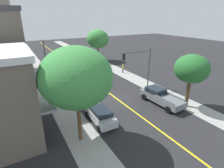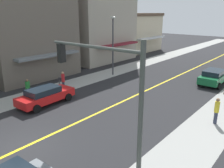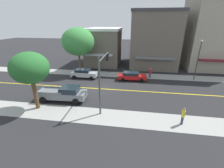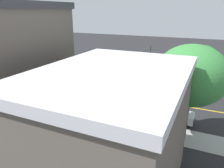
{
  "view_description": "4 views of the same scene",
  "coord_description": "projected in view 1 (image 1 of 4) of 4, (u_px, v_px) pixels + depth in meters",
  "views": [
    {
      "loc": [
        -11.37,
        -18.71,
        10.54
      ],
      "look_at": [
        0.64,
        2.63,
        1.2
      ],
      "focal_mm": 28.85,
      "sensor_mm": 36.0,
      "label": 1
    },
    {
      "loc": [
        10.93,
        -5.39,
        7.12
      ],
      "look_at": [
        0.44,
        7.18,
        2.06
      ],
      "focal_mm": 37.52,
      "sensor_mm": 36.0,
      "label": 2
    },
    {
      "loc": [
        20.38,
        4.98,
        9.27
      ],
      "look_at": [
        1.99,
        2.2,
        1.69
      ],
      "focal_mm": 24.51,
      "sensor_mm": 36.0,
      "label": 3
    },
    {
      "loc": [
        -25.26,
        -6.73,
        10.95
      ],
      "look_at": [
        -0.12,
        4.86,
        1.5
      ],
      "focal_mm": 34.85,
      "sensor_mm": 36.0,
      "label": 4
    }
  ],
  "objects": [
    {
      "name": "sidewalk_left",
      "position": [
        66.0,
        112.0,
        20.99
      ],
      "size": [
        3.01,
        126.0,
        0.01
      ],
      "primitive_type": "cube",
      "color": "#9E9E99",
      "rests_on": "ground"
    },
    {
      "name": "street_tree_left_near",
      "position": [
        98.0,
        39.0,
        42.95
      ],
      "size": [
        5.22,
        5.22,
        7.53
      ],
      "color": "brown",
      "rests_on": "ground"
    },
    {
      "name": "street_tree_left_far",
      "position": [
        76.0,
        78.0,
        14.33
      ],
      "size": [
        5.93,
        5.93,
        8.44
      ],
      "color": "brown",
      "rests_on": "ground"
    },
    {
      "name": "green_sedan_right_curb",
      "position": [
        90.0,
        61.0,
        41.29
      ],
      "size": [
        2.12,
        4.62,
        1.5
      ],
      "rotation": [
        0.0,
        0.0,
        1.58
      ],
      "color": "#196638",
      "rests_on": "ground"
    },
    {
      "name": "pedestrian_green_shirt",
      "position": [
        57.0,
        91.0,
        24.52
      ],
      "size": [
        0.38,
        0.38,
        1.64
      ],
      "rotation": [
        0.0,
        0.0,
        4.24
      ],
      "color": "#33384C",
      "rests_on": "ground"
    },
    {
      "name": "sidewalk_right",
      "position": [
        157.0,
        89.0,
        27.4
      ],
      "size": [
        3.01,
        126.0,
        0.01
      ],
      "primitive_type": "cube",
      "color": "#9E9E99",
      "rests_on": "ground"
    },
    {
      "name": "fire_hydrant",
      "position": [
        71.0,
        106.0,
        21.57
      ],
      "size": [
        0.44,
        0.24,
        0.74
      ],
      "color": "silver",
      "rests_on": "ground"
    },
    {
      "name": "pedestrian_black_shirt",
      "position": [
        103.0,
        61.0,
        39.96
      ],
      "size": [
        0.34,
        0.34,
        1.84
      ],
      "rotation": [
        0.0,
        0.0,
        0.05
      ],
      "color": "brown",
      "rests_on": "ground"
    },
    {
      "name": "street_lamp",
      "position": [
        45.0,
        54.0,
        32.32
      ],
      "size": [
        0.7,
        0.36,
        6.64
      ],
      "color": "#38383D",
      "rests_on": "ground"
    },
    {
      "name": "small_dog",
      "position": [
        57.0,
        92.0,
        25.67
      ],
      "size": [
        0.71,
        0.29,
        0.53
      ],
      "rotation": [
        0.0,
        0.0,
        3.2
      ],
      "color": "#C6B28C",
      "rests_on": "ground"
    },
    {
      "name": "road_centerline_stripe",
      "position": [
        117.0,
        99.0,
        24.19
      ],
      "size": [
        0.2,
        126.0,
        0.0
      ],
      "primitive_type": "cube",
      "color": "yellow",
      "rests_on": "ground"
    },
    {
      "name": "red_sedan_left_curb",
      "position": [
        74.0,
        89.0,
        25.71
      ],
      "size": [
        2.11,
        4.74,
        1.42
      ],
      "rotation": [
        0.0,
        0.0,
        1.61
      ],
      "color": "red",
      "rests_on": "ground"
    },
    {
      "name": "silver_sedan_left_curb",
      "position": [
        100.0,
        115.0,
        18.82
      ],
      "size": [
        2.06,
        4.69,
        1.55
      ],
      "rotation": [
        0.0,
        0.0,
        1.56
      ],
      "color": "#B7BABF",
      "rests_on": "ground"
    },
    {
      "name": "pedestrian_yellow_shirt",
      "position": [
        123.0,
        68.0,
        35.14
      ],
      "size": [
        0.31,
        0.31,
        1.79
      ],
      "rotation": [
        0.0,
        0.0,
        3.6
      ],
      "color": "#33384C",
      "rests_on": "ground"
    },
    {
      "name": "grey_pickup_truck",
      "position": [
        160.0,
        97.0,
        22.78
      ],
      "size": [
        2.53,
        6.13,
        1.82
      ],
      "rotation": [
        0.0,
        0.0,
        1.62
      ],
      "color": "slate",
      "rests_on": "ground"
    },
    {
      "name": "ground_plane",
      "position": [
        117.0,
        99.0,
        24.19
      ],
      "size": [
        140.0,
        140.0,
        0.0
      ],
      "primitive_type": "plane",
      "color": "#262628"
    },
    {
      "name": "parking_meter",
      "position": [
        56.0,
        84.0,
        27.16
      ],
      "size": [
        0.12,
        0.18,
        1.28
      ],
      "color": "#4C4C51",
      "rests_on": "ground"
    },
    {
      "name": "traffic_light_mast",
      "position": [
        141.0,
        62.0,
        26.29
      ],
      "size": [
        5.1,
        0.32,
        6.2
      ],
      "rotation": [
        0.0,
        0.0,
        3.14
      ],
      "color": "#474C47",
      "rests_on": "ground"
    },
    {
      "name": "street_tree_right_corner",
      "position": [
        192.0,
        69.0,
        20.69
      ],
      "size": [
        3.94,
        3.94,
        6.48
      ],
      "color": "brown",
      "rests_on": "ground"
    },
    {
      "name": "pedestrian_red_shirt",
      "position": [
        57.0,
        82.0,
        27.44
      ],
      "size": [
        0.3,
        0.3,
        1.82
      ],
      "rotation": [
        0.0,
        0.0,
        4.06
      ],
      "color": "#33384C",
      "rests_on": "ground"
    }
  ]
}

